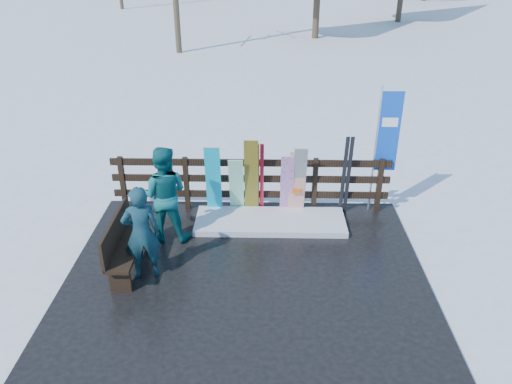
{
  "coord_description": "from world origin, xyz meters",
  "views": [
    {
      "loc": [
        0.3,
        -6.84,
        5.15
      ],
      "look_at": [
        0.14,
        1.0,
        1.1
      ],
      "focal_mm": 35.0,
      "sensor_mm": 36.0,
      "label": 1
    }
  ],
  "objects_px": {
    "bench": "(123,243)",
    "person_back": "(164,194)",
    "snowboard_0": "(213,181)",
    "snowboard_4": "(299,181)",
    "snowboard_5": "(297,183)",
    "snowboard_1": "(236,186)",
    "person_front": "(141,233)",
    "snowboard_2": "(251,177)",
    "rental_flag": "(385,137)",
    "snowboard_3": "(287,185)"
  },
  "relations": [
    {
      "from": "snowboard_2",
      "to": "snowboard_3",
      "type": "xyz_separation_m",
      "value": [
        0.7,
        0.0,
        -0.17
      ]
    },
    {
      "from": "snowboard_1",
      "to": "person_front",
      "type": "height_order",
      "value": "person_front"
    },
    {
      "from": "snowboard_1",
      "to": "rental_flag",
      "type": "bearing_deg",
      "value": 5.35
    },
    {
      "from": "snowboard_5",
      "to": "person_back",
      "type": "xyz_separation_m",
      "value": [
        -2.45,
        -0.9,
        0.2
      ]
    },
    {
      "from": "snowboard_0",
      "to": "person_back",
      "type": "xyz_separation_m",
      "value": [
        -0.8,
        -0.9,
        0.16
      ]
    },
    {
      "from": "snowboard_2",
      "to": "snowboard_3",
      "type": "relative_size",
      "value": 1.25
    },
    {
      "from": "rental_flag",
      "to": "person_front",
      "type": "height_order",
      "value": "rental_flag"
    },
    {
      "from": "snowboard_1",
      "to": "snowboard_2",
      "type": "height_order",
      "value": "snowboard_2"
    },
    {
      "from": "snowboard_0",
      "to": "snowboard_5",
      "type": "bearing_deg",
      "value": 0.0
    },
    {
      "from": "rental_flag",
      "to": "person_back",
      "type": "relative_size",
      "value": 1.42
    },
    {
      "from": "snowboard_5",
      "to": "rental_flag",
      "type": "xyz_separation_m",
      "value": [
        1.69,
        0.27,
        0.89
      ]
    },
    {
      "from": "person_back",
      "to": "snowboard_3",
      "type": "bearing_deg",
      "value": -156.9
    },
    {
      "from": "snowboard_3",
      "to": "snowboard_4",
      "type": "distance_m",
      "value": 0.26
    },
    {
      "from": "rental_flag",
      "to": "person_front",
      "type": "relative_size",
      "value": 1.58
    },
    {
      "from": "bench",
      "to": "snowboard_2",
      "type": "distance_m",
      "value": 2.84
    },
    {
      "from": "person_front",
      "to": "rental_flag",
      "type": "bearing_deg",
      "value": -168.24
    },
    {
      "from": "snowboard_4",
      "to": "person_front",
      "type": "distance_m",
      "value": 3.36
    },
    {
      "from": "bench",
      "to": "person_back",
      "type": "height_order",
      "value": "person_back"
    },
    {
      "from": "snowboard_5",
      "to": "person_front",
      "type": "height_order",
      "value": "person_front"
    },
    {
      "from": "bench",
      "to": "snowboard_1",
      "type": "bearing_deg",
      "value": 46.87
    },
    {
      "from": "snowboard_0",
      "to": "snowboard_4",
      "type": "relative_size",
      "value": 0.97
    },
    {
      "from": "bench",
      "to": "snowboard_0",
      "type": "relative_size",
      "value": 1.0
    },
    {
      "from": "bench",
      "to": "snowboard_0",
      "type": "height_order",
      "value": "snowboard_0"
    },
    {
      "from": "snowboard_3",
      "to": "snowboard_2",
      "type": "bearing_deg",
      "value": 180.0
    },
    {
      "from": "snowboard_0",
      "to": "person_back",
      "type": "distance_m",
      "value": 1.21
    },
    {
      "from": "snowboard_3",
      "to": "snowboard_4",
      "type": "bearing_deg",
      "value": 0.0
    },
    {
      "from": "snowboard_1",
      "to": "snowboard_2",
      "type": "relative_size",
      "value": 0.78
    },
    {
      "from": "snowboard_5",
      "to": "person_back",
      "type": "height_order",
      "value": "person_back"
    },
    {
      "from": "snowboard_0",
      "to": "snowboard_1",
      "type": "xyz_separation_m",
      "value": [
        0.45,
        0.0,
        -0.11
      ]
    },
    {
      "from": "snowboard_4",
      "to": "rental_flag",
      "type": "xyz_separation_m",
      "value": [
        1.64,
        0.27,
        0.85
      ]
    },
    {
      "from": "snowboard_1",
      "to": "snowboard_5",
      "type": "distance_m",
      "value": 1.2
    },
    {
      "from": "snowboard_0",
      "to": "person_front",
      "type": "relative_size",
      "value": 0.91
    },
    {
      "from": "snowboard_3",
      "to": "person_front",
      "type": "height_order",
      "value": "person_front"
    },
    {
      "from": "snowboard_0",
      "to": "snowboard_2",
      "type": "height_order",
      "value": "snowboard_2"
    },
    {
      "from": "snowboard_5",
      "to": "person_back",
      "type": "bearing_deg",
      "value": -159.82
    },
    {
      "from": "snowboard_0",
      "to": "snowboard_5",
      "type": "relative_size",
      "value": 1.05
    },
    {
      "from": "snowboard_4",
      "to": "person_back",
      "type": "bearing_deg",
      "value": -160.15
    },
    {
      "from": "bench",
      "to": "snowboard_1",
      "type": "height_order",
      "value": "snowboard_1"
    },
    {
      "from": "snowboard_2",
      "to": "snowboard_4",
      "type": "xyz_separation_m",
      "value": [
        0.94,
        0.0,
        -0.08
      ]
    },
    {
      "from": "snowboard_5",
      "to": "bench",
      "type": "bearing_deg",
      "value": -147.42
    },
    {
      "from": "snowboard_2",
      "to": "rental_flag",
      "type": "relative_size",
      "value": 0.65
    },
    {
      "from": "snowboard_1",
      "to": "snowboard_4",
      "type": "relative_size",
      "value": 0.85
    },
    {
      "from": "snowboard_4",
      "to": "rental_flag",
      "type": "relative_size",
      "value": 0.6
    },
    {
      "from": "bench",
      "to": "snowboard_3",
      "type": "bearing_deg",
      "value": 34.38
    },
    {
      "from": "snowboard_0",
      "to": "person_back",
      "type": "relative_size",
      "value": 0.83
    },
    {
      "from": "bench",
      "to": "snowboard_2",
      "type": "height_order",
      "value": "snowboard_2"
    },
    {
      "from": "snowboard_3",
      "to": "person_back",
      "type": "distance_m",
      "value": 2.44
    },
    {
      "from": "snowboard_1",
      "to": "snowboard_3",
      "type": "relative_size",
      "value": 0.97
    },
    {
      "from": "snowboard_0",
      "to": "snowboard_4",
      "type": "bearing_deg",
      "value": 0.0
    },
    {
      "from": "snowboard_2",
      "to": "snowboard_1",
      "type": "bearing_deg",
      "value": 180.0
    }
  ]
}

